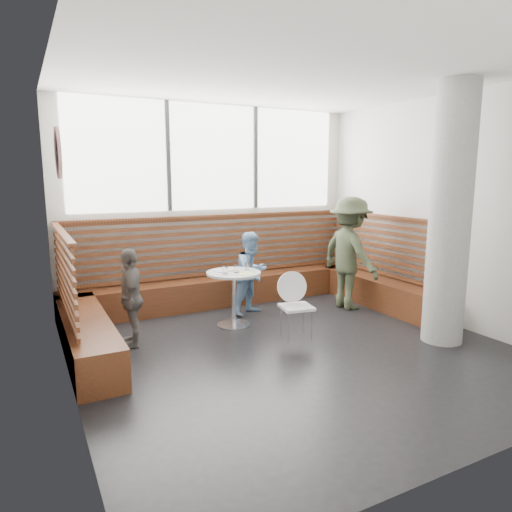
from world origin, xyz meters
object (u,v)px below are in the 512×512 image
adult_man (350,253)px  cafe_table (234,287)px  child_back (252,273)px  child_left (131,298)px  concrete_column (450,216)px  cafe_chair (294,300)px

adult_man → cafe_table: bearing=87.2°
cafe_table → child_back: bearing=39.8°
adult_man → child_back: size_ratio=1.41×
adult_man → child_left: 3.44m
cafe_table → concrete_column: bearing=-39.6°
concrete_column → child_left: bearing=155.0°
cafe_table → adult_man: bearing=-0.7°
adult_man → child_left: adult_man is taller
concrete_column → child_left: 4.04m
cafe_chair → child_left: bearing=171.6°
concrete_column → child_left: (-3.55, 1.66, -0.99)m
concrete_column → cafe_chair: concrete_column is taller
concrete_column → cafe_chair: bearing=148.4°
child_back → child_left: bearing=172.9°
cafe_chair → child_back: (-0.02, 1.17, 0.13)m
child_back → cafe_chair: bearing=-111.0°
cafe_table → child_left: (-1.43, -0.10, 0.05)m
cafe_table → cafe_chair: (0.51, -0.76, -0.06)m
cafe_table → cafe_chair: size_ratio=0.91×
concrete_column → adult_man: (-0.12, 1.73, -0.72)m
concrete_column → cafe_chair: 2.19m
concrete_column → child_back: size_ratio=2.54×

